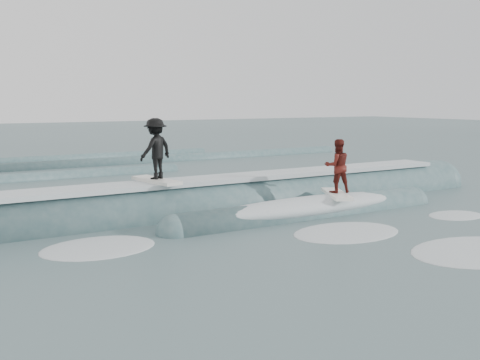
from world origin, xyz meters
TOP-DOWN VIEW (x-y plane):
  - ground at (0.00, 0.00)m, footprint 160.00×160.00m
  - breaking_wave at (0.31, 3.59)m, footprint 22.43×3.80m
  - surfer_black at (-2.35, 3.97)m, footprint 1.36×2.07m
  - surfer_red at (2.85, 1.77)m, footprint 1.38×2.04m
  - whitewater at (0.60, -0.76)m, footprint 13.07×6.96m
  - far_swells at (-1.32, 17.65)m, footprint 35.37×8.65m

SIDE VIEW (x-z plane):
  - ground at x=0.00m, z-range 0.00..0.00m
  - whitewater at x=0.60m, z-range -0.05..0.05m
  - far_swells at x=-1.32m, z-range -0.40..0.40m
  - breaking_wave at x=0.31m, z-range -0.97..1.06m
  - surfer_red at x=2.85m, z-range 0.49..2.29m
  - surfer_black at x=-2.35m, z-range 1.07..3.00m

